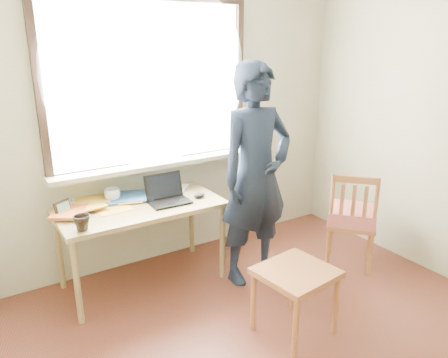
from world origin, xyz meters
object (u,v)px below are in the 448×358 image
desk (141,214)px  laptop (167,195)px  person (256,176)px  work_chair (296,280)px  mug_dark (82,223)px  side_chair (352,217)px  mug_white (112,195)px

desk → laptop: bearing=-8.4°
person → desk: bearing=153.9°
work_chair → person: person is taller
mug_dark → side_chair: (2.21, -0.46, -0.28)m
mug_white → person: bearing=-31.6°
laptop → mug_dark: laptop is taller
mug_white → side_chair: 2.08m
desk → side_chair: 1.84m
laptop → side_chair: laptop is taller
mug_white → side_chair: side_chair is taller
mug_dark → work_chair: bearing=-39.0°
desk → person: 0.98m
work_chair → side_chair: size_ratio=0.59×
person → mug_dark: bearing=172.2°
laptop → side_chair: bearing=-24.3°
mug_dark → work_chair: size_ratio=0.22×
laptop → mug_white: (-0.38, 0.25, -0.00)m
side_chair → person: person is taller
side_chair → laptop: bearing=155.7°
work_chair → side_chair: (1.06, 0.47, 0.06)m
desk → laptop: (0.22, -0.03, 0.12)m
mug_white → work_chair: mug_white is taller
desk → person: size_ratio=0.72×
laptop → work_chair: (0.41, -1.14, -0.34)m
work_chair → side_chair: 1.16m
laptop → work_chair: laptop is taller
desk → work_chair: 1.35m
laptop → work_chair: bearing=-70.1°
mug_white → side_chair: bearing=-26.3°
laptop → side_chair: (1.47, -0.66, -0.28)m
work_chair → desk: bearing=118.5°
mug_white → person: 1.19m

